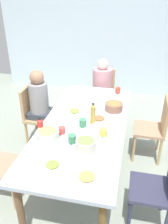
# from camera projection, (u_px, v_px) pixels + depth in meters

# --- Properties ---
(ground_plane) EXTENTS (6.52, 6.52, 0.00)m
(ground_plane) POSITION_uv_depth(u_px,v_px,m) (84.00, 173.00, 3.15)
(ground_plane) COLOR #969F90
(wall_left) EXTENTS (0.12, 4.80, 2.60)m
(wall_left) POSITION_uv_depth(u_px,v_px,m) (113.00, 31.00, 4.90)
(wall_left) COLOR silver
(wall_left) RESTS_ON ground_plane
(dining_table) EXTENTS (2.18, 0.95, 0.76)m
(dining_table) POSITION_uv_depth(u_px,v_px,m) (84.00, 129.00, 2.82)
(dining_table) COLOR silver
(dining_table) RESTS_ON ground_plane
(chair_0) EXTENTS (0.40, 0.40, 0.90)m
(chair_0) POSITION_uv_depth(u_px,v_px,m) (156.00, 126.00, 3.21)
(chair_0) COLOR tan
(chair_0) RESTS_ON ground_plane
(chair_2) EXTENTS (0.40, 0.40, 0.90)m
(chair_2) POSITION_uv_depth(u_px,v_px,m) (160.00, 185.00, 2.28)
(chair_2) COLOR #373750
(chair_2) RESTS_ON ground_plane
(chair_4) EXTENTS (0.40, 0.40, 0.90)m
(chair_4) POSITION_uv_depth(u_px,v_px,m) (35.00, 112.00, 3.53)
(chair_4) COLOR tan
(chair_4) RESTS_ON ground_plane
(person_4) EXTENTS (0.30, 0.30, 1.16)m
(person_4) POSITION_uv_depth(u_px,v_px,m) (40.00, 102.00, 3.43)
(person_4) COLOR #262F4D
(person_4) RESTS_ON ground_plane
(chair_5) EXTENTS (0.40, 0.40, 0.90)m
(chair_5) POSITION_uv_depth(u_px,v_px,m) (102.00, 92.00, 4.16)
(chair_5) COLOR tan
(chair_5) RESTS_ON ground_plane
(person_5) EXTENTS (0.31, 0.31, 1.12)m
(person_5) POSITION_uv_depth(u_px,v_px,m) (102.00, 86.00, 4.01)
(person_5) COLOR #262D4B
(person_5) RESTS_ON ground_plane
(plate_0) EXTENTS (0.22, 0.22, 0.04)m
(plate_0) POSITION_uv_depth(u_px,v_px,m) (53.00, 166.00, 2.13)
(plate_0) COLOR white
(plate_0) RESTS_ON dining_table
(plate_1) EXTENTS (0.25, 0.25, 0.04)m
(plate_1) POSITION_uv_depth(u_px,v_px,m) (87.00, 178.00, 2.00)
(plate_1) COLOR silver
(plate_1) RESTS_ON dining_table
(plate_2) EXTENTS (0.22, 0.22, 0.04)m
(plate_2) POSITION_uv_depth(u_px,v_px,m) (75.00, 112.00, 3.00)
(plate_2) COLOR silver
(plate_2) RESTS_ON dining_table
(plate_3) EXTENTS (0.24, 0.24, 0.04)m
(plate_3) POSITION_uv_depth(u_px,v_px,m) (99.00, 119.00, 2.85)
(plate_3) COLOR silver
(plate_3) RESTS_ON dining_table
(bowl_0) EXTENTS (0.20, 0.20, 0.12)m
(bowl_0) POSITION_uv_depth(u_px,v_px,m) (86.00, 144.00, 2.34)
(bowl_0) COLOR beige
(bowl_0) RESTS_ON dining_table
(bowl_1) EXTENTS (0.24, 0.24, 0.10)m
(bowl_1) POSITION_uv_depth(u_px,v_px,m) (48.00, 134.00, 2.51)
(bowl_1) COLOR beige
(bowl_1) RESTS_ON dining_table
(bowl_2) EXTENTS (0.22, 0.22, 0.12)m
(bowl_2) POSITION_uv_depth(u_px,v_px,m) (114.00, 106.00, 3.04)
(bowl_2) COLOR #96624D
(bowl_2) RESTS_ON dining_table
(cup_0) EXTENTS (0.11, 0.07, 0.09)m
(cup_0) POSITION_uv_depth(u_px,v_px,m) (118.00, 90.00, 3.51)
(cup_0) COLOR #CD4D37
(cup_0) RESTS_ON dining_table
(cup_1) EXTENTS (0.11, 0.07, 0.08)m
(cup_1) POSITION_uv_depth(u_px,v_px,m) (52.00, 154.00, 2.23)
(cup_1) COLOR white
(cup_1) RESTS_ON dining_table
(cup_2) EXTENTS (0.12, 0.08, 0.09)m
(cup_2) POSITION_uv_depth(u_px,v_px,m) (83.00, 123.00, 2.71)
(cup_2) COLOR #458C62
(cup_2) RESTS_ON dining_table
(cup_3) EXTENTS (0.11, 0.07, 0.07)m
(cup_3) POSITION_uv_depth(u_px,v_px,m) (62.00, 130.00, 2.59)
(cup_3) COLOR #CC4E46
(cup_3) RESTS_ON dining_table
(cup_4) EXTENTS (0.12, 0.09, 0.08)m
(cup_4) POSITION_uv_depth(u_px,v_px,m) (103.00, 132.00, 2.55)
(cup_4) COLOR #E2C74F
(cup_4) RESTS_ON dining_table
(cup_5) EXTENTS (0.12, 0.09, 0.10)m
(cup_5) POSITION_uv_depth(u_px,v_px,m) (73.00, 91.00, 3.47)
(cup_5) COLOR white
(cup_5) RESTS_ON dining_table
(cup_6) EXTENTS (0.12, 0.08, 0.09)m
(cup_6) POSITION_uv_depth(u_px,v_px,m) (72.00, 139.00, 2.44)
(cup_6) COLOR #448A61
(cup_6) RESTS_ON dining_table
(bottle_0) EXTENTS (0.07, 0.07, 0.19)m
(bottle_0) POSITION_uv_depth(u_px,v_px,m) (40.00, 126.00, 2.57)
(bottle_0) COLOR red
(bottle_0) RESTS_ON dining_table
(bottle_1) EXTENTS (0.06, 0.06, 0.26)m
(bottle_1) POSITION_uv_depth(u_px,v_px,m) (93.00, 114.00, 2.73)
(bottle_1) COLOR gold
(bottle_1) RESTS_ON dining_table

